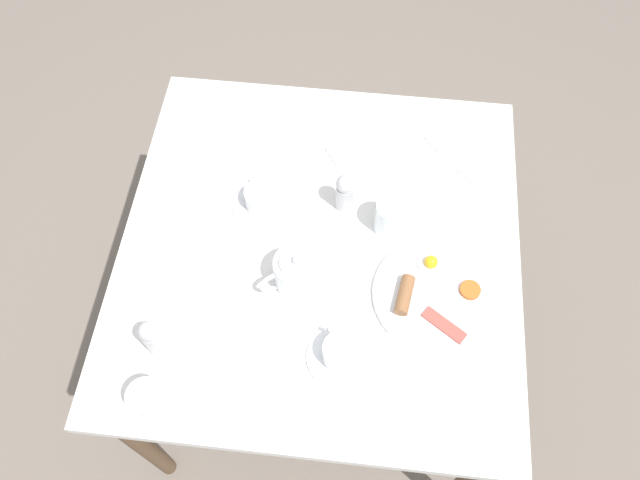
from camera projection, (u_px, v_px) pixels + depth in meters
name	position (u px, v px, depth m)	size (l,w,h in m)	color
ground_plane	(320.00, 347.00, 2.10)	(8.00, 8.00, 0.00)	#70665B
table	(320.00, 259.00, 1.53)	(0.97, 0.94, 0.72)	white
breakfast_plate	(435.00, 294.00, 1.40)	(0.29, 0.29, 0.04)	white
teapot_near	(297.00, 272.00, 1.38)	(0.11, 0.16, 0.11)	white
teacup_with_saucer_left	(341.00, 353.00, 1.31)	(0.15, 0.15, 0.06)	white
teacup_with_saucer_right	(262.00, 199.00, 1.50)	(0.15, 0.15, 0.06)	white
water_glass_tall	(149.00, 401.00, 1.24)	(0.07, 0.07, 0.09)	white
water_glass_short	(391.00, 217.00, 1.45)	(0.07, 0.07, 0.09)	white
pepper_grinder	(345.00, 192.00, 1.47)	(0.04, 0.04, 0.12)	#BCBCC1
salt_grinder	(152.00, 337.00, 1.29)	(0.04, 0.04, 0.12)	#BCBCC1
napkin_folded	(352.00, 149.00, 1.60)	(0.13, 0.14, 0.01)	white
fork_by_plate	(180.00, 224.00, 1.49)	(0.17, 0.07, 0.00)	silver
knife_by_plate	(453.00, 163.00, 1.58)	(0.17, 0.16, 0.00)	silver
spoon_for_tea	(275.00, 114.00, 1.66)	(0.09, 0.13, 0.00)	silver
fork_spare	(230.00, 361.00, 1.33)	(0.04, 0.16, 0.00)	silver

